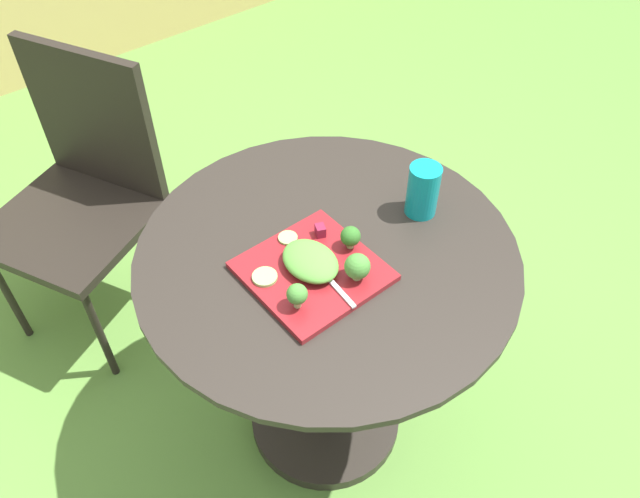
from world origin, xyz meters
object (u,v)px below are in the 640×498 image
fork (328,278)px  drinking_glass (423,193)px  patio_chair (82,181)px  salad_plate (312,271)px

fork → drinking_glass: bearing=6.4°
patio_chair → fork: patio_chair is taller
fork → salad_plate: bearing=100.1°
patio_chair → salad_plate: bearing=-78.2°
patio_chair → salad_plate: patio_chair is taller
salad_plate → drinking_glass: (0.31, -0.01, 0.05)m
patio_chair → drinking_glass: bearing=-60.5°
drinking_glass → fork: bearing=-173.6°
fork → patio_chair: bearing=101.7°
patio_chair → drinking_glass: 1.04m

